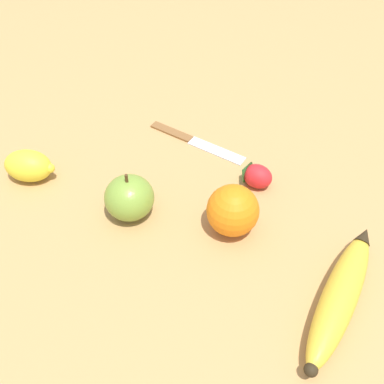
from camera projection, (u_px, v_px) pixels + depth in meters
ground_plane at (166, 246)px, 0.63m from camera, size 3.00×3.00×0.00m
banana at (341, 295)px, 0.55m from camera, size 0.20×0.15×0.04m
orange at (233, 210)px, 0.63m from camera, size 0.07×0.07×0.07m
strawberry at (255, 175)px, 0.70m from camera, size 0.06×0.06×0.04m
apple at (129, 198)px, 0.65m from camera, size 0.07×0.07×0.08m
lemon at (29, 166)px, 0.71m from camera, size 0.09×0.09×0.05m
paring_knife at (193, 140)px, 0.79m from camera, size 0.11×0.17×0.01m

